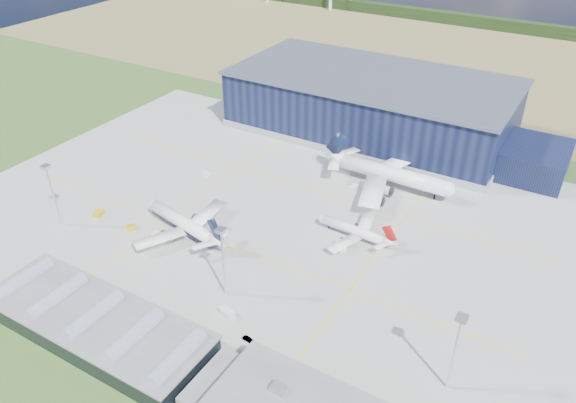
# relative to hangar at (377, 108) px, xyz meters

# --- Properties ---
(ground) EXTENTS (600.00, 600.00, 0.00)m
(ground) POSITION_rel_hangar_xyz_m (-2.81, -94.80, -11.62)
(ground) COLOR #335821
(ground) RESTS_ON ground
(apron) EXTENTS (220.00, 160.00, 0.08)m
(apron) POSITION_rel_hangar_xyz_m (-2.81, -84.80, -11.59)
(apron) COLOR gray
(apron) RESTS_ON ground
(farmland) EXTENTS (600.00, 220.00, 0.01)m
(farmland) POSITION_rel_hangar_xyz_m (-2.81, 125.20, -11.62)
(farmland) COLOR olive
(farmland) RESTS_ON ground
(treeline) EXTENTS (600.00, 8.00, 8.00)m
(treeline) POSITION_rel_hangar_xyz_m (-2.81, 205.20, -7.62)
(treeline) COLOR black
(treeline) RESTS_ON ground
(hangar) EXTENTS (145.00, 62.00, 26.10)m
(hangar) POSITION_rel_hangar_xyz_m (0.00, 0.00, 0.00)
(hangar) COLOR black
(hangar) RESTS_ON ground
(glass_concourse) EXTENTS (78.00, 23.00, 8.60)m
(glass_concourse) POSITION_rel_hangar_xyz_m (-9.26, -154.80, -7.93)
(glass_concourse) COLOR black
(glass_concourse) RESTS_ON ground
(light_mast_west) EXTENTS (2.60, 2.60, 23.00)m
(light_mast_west) POSITION_rel_hangar_xyz_m (-62.81, -124.80, 3.82)
(light_mast_west) COLOR silver
(light_mast_west) RESTS_ON ground
(light_mast_center) EXTENTS (2.60, 2.60, 23.00)m
(light_mast_center) POSITION_rel_hangar_xyz_m (7.19, -124.80, 3.82)
(light_mast_center) COLOR silver
(light_mast_center) RESTS_ON ground
(light_mast_east) EXTENTS (2.60, 2.60, 23.00)m
(light_mast_east) POSITION_rel_hangar_xyz_m (72.19, -124.80, 3.82)
(light_mast_east) COLOR silver
(light_mast_east) RESTS_ON ground
(airliner_navy) EXTENTS (46.06, 45.40, 12.72)m
(airliner_navy) POSITION_rel_hangar_xyz_m (-23.55, -106.80, -5.26)
(airliner_navy) COLOR white
(airliner_navy) RESTS_ON ground
(airliner_red) EXTENTS (31.03, 30.44, 9.51)m
(airliner_red) POSITION_rel_hangar_xyz_m (26.61, -80.52, -6.86)
(airliner_red) COLOR white
(airliner_red) RESTS_ON ground
(airliner_widebody) EXTENTS (54.37, 53.22, 17.50)m
(airliner_widebody) POSITION_rel_hangar_xyz_m (25.32, -43.13, -2.87)
(airliner_widebody) COLOR white
(airliner_widebody) RESTS_ON ground
(gse_tug_a) EXTENTS (3.39, 4.43, 1.64)m
(gse_tug_a) POSITION_rel_hangar_xyz_m (-55.92, -113.96, -10.80)
(gse_tug_a) COLOR gold
(gse_tug_a) RESTS_ON ground
(gse_tug_b) EXTENTS (3.78, 3.98, 1.44)m
(gse_tug_b) POSITION_rel_hangar_xyz_m (-39.89, -114.59, -10.90)
(gse_tug_b) COLOR gold
(gse_tug_b) RESTS_ON ground
(gse_van_a) EXTENTS (5.92, 2.72, 2.55)m
(gse_van_a) POSITION_rel_hangar_xyz_m (-26.84, -114.30, -10.34)
(gse_van_a) COLOR silver
(gse_van_a) RESTS_ON ground
(gse_cart_a) EXTENTS (2.59, 3.56, 1.44)m
(gse_cart_a) POSITION_rel_hangar_xyz_m (13.26, -51.65, -10.90)
(gse_cart_a) COLOR silver
(gse_cart_a) RESTS_ON ground
(gse_van_b) EXTENTS (5.07, 4.86, 2.21)m
(gse_van_b) POSITION_rel_hangar_xyz_m (25.96, -88.23, -10.51)
(gse_van_b) COLOR silver
(gse_van_b) RESTS_ON ground
(gse_tug_c) EXTENTS (2.31, 3.10, 1.22)m
(gse_tug_c) POSITION_rel_hangar_xyz_m (4.98, -33.63, -11.01)
(gse_tug_c) COLOR gold
(gse_tug_c) RESTS_ON ground
(gse_cart_b) EXTENTS (3.31, 2.48, 1.31)m
(gse_cart_b) POSITION_rel_hangar_xyz_m (-41.13, -71.70, -10.96)
(gse_cart_b) COLOR silver
(gse_cart_b) RESTS_ON ground
(gse_van_c) EXTENTS (5.05, 3.46, 2.21)m
(gse_van_c) POSITION_rel_hangar_xyz_m (12.70, -131.86, -10.51)
(gse_van_c) COLOR silver
(gse_van_c) RESTS_ON ground
(car_b) EXTENTS (3.52, 1.55, 1.13)m
(car_b) POSITION_rel_hangar_xyz_m (23.05, -136.64, -11.05)
(car_b) COLOR #99999E
(car_b) RESTS_ON ground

